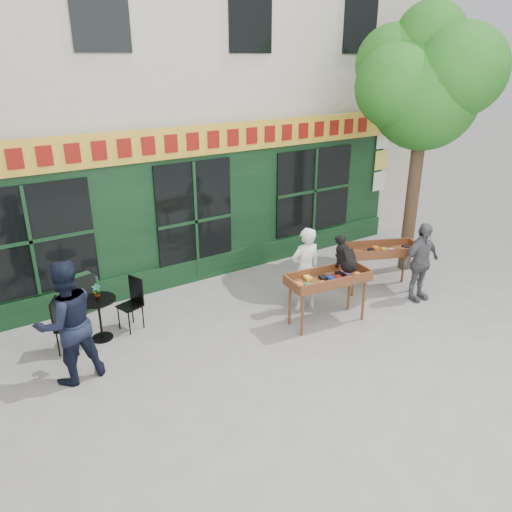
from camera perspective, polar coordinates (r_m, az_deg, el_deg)
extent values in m
plane|color=slate|center=(9.19, 0.10, -7.78)|extent=(80.00, 80.00, 0.00)
cube|color=beige|center=(13.41, -15.55, 23.08)|extent=(14.00, 7.00, 10.00)
cube|color=black|center=(10.51, -7.27, 5.41)|extent=(11.00, 0.16, 3.20)
cube|color=gold|center=(10.10, -7.34, 12.89)|extent=(11.00, 0.06, 0.60)
cube|color=maroon|center=(10.07, -7.24, 12.86)|extent=(9.60, 0.03, 0.34)
cube|color=black|center=(10.88, -6.70, -1.54)|extent=(11.00, 0.10, 0.50)
cube|color=black|center=(10.50, -6.96, 3.97)|extent=(1.70, 0.05, 2.50)
cube|color=black|center=(9.53, -24.39, 1.53)|extent=(2.20, 0.05, 2.00)
cube|color=black|center=(12.15, 6.65, 7.44)|extent=(2.20, 0.05, 2.00)
cube|color=silver|center=(13.64, 13.88, 8.32)|extent=(0.42, 0.02, 0.50)
cube|color=#E5D14C|center=(13.53, 14.09, 10.58)|extent=(0.42, 0.02, 0.50)
cube|color=silver|center=(13.44, 14.31, 12.87)|extent=(0.42, 0.02, 0.50)
cylinder|color=#382619|center=(11.49, 17.50, 7.03)|extent=(0.28, 0.28, 3.60)
sphere|color=#1D6316|center=(11.19, 18.69, 16.96)|extent=(2.20, 2.20, 2.20)
sphere|color=#1D6316|center=(11.91, 19.92, 18.50)|extent=(1.80, 1.80, 1.80)
sphere|color=#1D6316|center=(10.84, 15.88, 18.20)|extent=(1.70, 1.70, 1.70)
sphere|color=#1D6316|center=(10.96, 22.28, 19.07)|extent=(1.80, 1.80, 1.80)
sphere|color=#1D6316|center=(11.32, 15.57, 20.39)|extent=(1.60, 1.60, 1.60)
sphere|color=#1D6316|center=(11.31, 19.33, 22.54)|extent=(1.40, 1.40, 1.40)
cylinder|color=brown|center=(8.69, 5.32, -6.74)|extent=(0.05, 0.05, 0.80)
cylinder|color=brown|center=(9.36, 12.18, -4.95)|extent=(0.05, 0.05, 0.80)
cylinder|color=brown|center=(9.02, 3.88, -5.55)|extent=(0.05, 0.05, 0.80)
cylinder|color=brown|center=(9.67, 10.61, -3.92)|extent=(0.05, 0.05, 0.80)
cube|color=brown|center=(8.98, 8.25, -2.87)|extent=(1.56, 0.78, 0.05)
cube|color=brown|center=(8.74, 9.33, -3.10)|extent=(1.49, 0.24, 0.18)
cube|color=brown|center=(9.17, 7.28, -1.74)|extent=(1.49, 0.24, 0.18)
cube|color=brown|center=(8.96, 8.27, -2.52)|extent=(1.34, 0.57, 0.06)
imported|color=silver|center=(9.43, 5.65, -1.51)|extent=(0.65, 0.47, 1.64)
cylinder|color=brown|center=(10.23, 11.07, -2.49)|extent=(0.05, 0.05, 0.80)
cylinder|color=brown|center=(10.76, 17.53, -1.89)|extent=(0.05, 0.05, 0.80)
cylinder|color=brown|center=(10.60, 10.22, -1.53)|extent=(0.05, 0.05, 0.80)
cylinder|color=brown|center=(11.11, 16.51, -1.00)|extent=(0.05, 0.05, 0.80)
cube|color=brown|center=(10.50, 14.11, 0.39)|extent=(1.61, 1.12, 0.05)
cube|color=brown|center=(10.23, 14.80, 0.22)|extent=(1.40, 0.62, 0.18)
cube|color=brown|center=(10.72, 13.52, 1.35)|extent=(1.40, 0.62, 0.18)
cube|color=brown|center=(10.48, 14.14, 0.70)|extent=(1.35, 0.87, 0.06)
imported|color=#56565B|center=(10.29, 18.27, -0.66)|extent=(0.95, 0.44, 1.60)
cylinder|color=black|center=(9.14, -17.13, -8.89)|extent=(0.36, 0.36, 0.03)
cylinder|color=black|center=(8.97, -17.38, -6.91)|extent=(0.04, 0.04, 0.72)
cylinder|color=black|center=(8.80, -17.65, -4.79)|extent=(0.60, 0.60, 0.03)
cube|color=black|center=(8.75, -20.69, -7.61)|extent=(0.49, 0.49, 0.03)
cube|color=black|center=(8.68, -21.99, -6.17)|extent=(0.19, 0.33, 0.50)
cylinder|color=black|center=(8.69, -19.75, -9.41)|extent=(0.02, 0.02, 0.44)
cylinder|color=black|center=(8.94, -19.33, -8.42)|extent=(0.02, 0.02, 0.44)
cylinder|color=black|center=(8.77, -21.67, -9.40)|extent=(0.02, 0.02, 0.44)
cylinder|color=black|center=(9.02, -21.20, -8.42)|extent=(0.02, 0.02, 0.44)
cube|color=black|center=(9.11, -14.23, -5.57)|extent=(0.45, 0.45, 0.03)
cube|color=black|center=(9.09, -13.53, -3.81)|extent=(0.14, 0.35, 0.50)
cylinder|color=black|center=(9.25, -15.41, -6.87)|extent=(0.02, 0.02, 0.44)
cylinder|color=black|center=(9.03, -14.27, -7.48)|extent=(0.02, 0.02, 0.44)
cylinder|color=black|center=(9.40, -13.94, -6.23)|extent=(0.02, 0.02, 0.44)
cylinder|color=black|center=(9.19, -12.78, -6.81)|extent=(0.02, 0.02, 0.44)
imported|color=gray|center=(8.74, -17.76, -3.91)|extent=(0.16, 0.12, 0.27)
imported|color=black|center=(7.79, -20.79, -7.12)|extent=(1.02, 0.84, 1.91)
cube|color=black|center=(9.97, -18.81, -3.95)|extent=(0.59, 0.30, 0.79)
cube|color=black|center=(9.96, -18.78, -3.99)|extent=(0.48, 0.26, 0.65)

